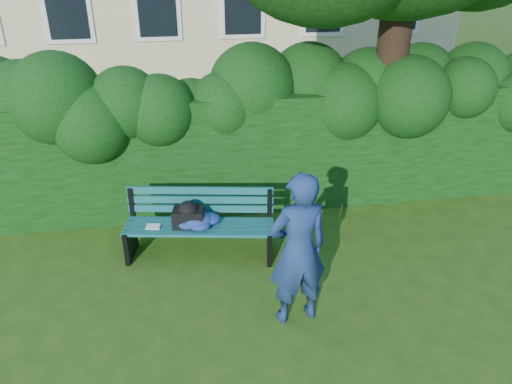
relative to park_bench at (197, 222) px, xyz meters
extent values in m
plane|color=#294D13|center=(0.75, -0.75, -0.50)|extent=(80.00, 80.00, 0.00)
cube|color=white|center=(-2.85, 9.23, 1.50)|extent=(1.30, 0.08, 1.60)
cube|color=black|center=(-2.85, 9.19, 1.50)|extent=(1.05, 0.04, 1.35)
cube|color=white|center=(-0.45, 9.23, 1.50)|extent=(1.30, 0.08, 1.60)
cube|color=black|center=(-0.45, 9.19, 1.50)|extent=(1.05, 0.04, 1.35)
cube|color=white|center=(1.95, 9.23, 1.50)|extent=(1.30, 0.08, 1.60)
cube|color=black|center=(1.95, 9.19, 1.50)|extent=(1.05, 0.04, 1.35)
cube|color=white|center=(4.35, 9.23, 1.50)|extent=(1.30, 0.08, 1.60)
cube|color=black|center=(4.35, 9.19, 1.50)|extent=(1.05, 0.04, 1.35)
cube|color=white|center=(6.75, 9.23, 1.50)|extent=(1.30, 0.08, 1.60)
cube|color=black|center=(6.75, 9.19, 1.50)|extent=(1.05, 0.04, 1.35)
cube|color=black|center=(0.75, 1.45, 0.40)|extent=(10.00, 1.00, 1.80)
cylinder|color=black|center=(3.02, 1.31, 1.76)|extent=(0.47, 0.47, 4.52)
cube|color=#0F4A4D|center=(-0.01, -0.22, -0.05)|extent=(1.92, 0.45, 0.04)
cube|color=#0F4A4D|center=(0.01, -0.11, -0.05)|extent=(1.92, 0.45, 0.04)
cube|color=#0F4A4D|center=(0.03, 0.01, -0.05)|extent=(1.92, 0.45, 0.04)
cube|color=#0F4A4D|center=(0.05, 0.13, -0.05)|extent=(1.92, 0.45, 0.04)
cube|color=#0F4A4D|center=(0.07, 0.21, 0.08)|extent=(1.91, 0.39, 0.10)
cube|color=#0F4A4D|center=(0.07, 0.22, 0.21)|extent=(1.91, 0.39, 0.10)
cube|color=#0F4A4D|center=(0.07, 0.23, 0.34)|extent=(1.91, 0.39, 0.10)
cube|color=black|center=(-0.88, 0.12, -0.28)|extent=(0.15, 0.50, 0.44)
cube|color=black|center=(-0.83, 0.38, 0.15)|extent=(0.07, 0.07, 0.45)
cube|color=black|center=(-0.89, 0.07, -0.06)|extent=(0.14, 0.42, 0.05)
cube|color=black|center=(0.92, -0.21, -0.28)|extent=(0.15, 0.50, 0.44)
cube|color=black|center=(0.97, 0.04, 0.15)|extent=(0.07, 0.07, 0.45)
cube|color=black|center=(0.91, -0.26, -0.06)|extent=(0.14, 0.42, 0.05)
cube|color=white|center=(-0.56, 0.01, -0.02)|extent=(0.20, 0.16, 0.02)
cube|color=black|center=(-0.10, -0.02, 0.09)|extent=(0.43, 0.33, 0.24)
imported|color=navy|center=(0.98, -1.43, 0.39)|extent=(0.70, 0.51, 1.78)
camera|label=1|loc=(-0.18, -5.66, 3.28)|focal=35.00mm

